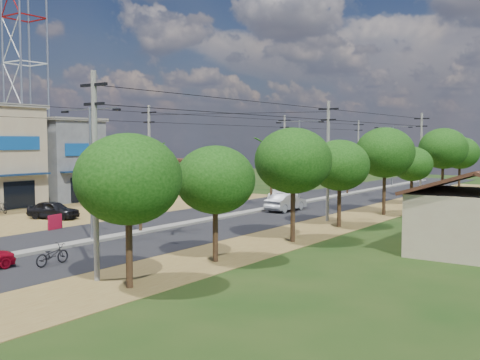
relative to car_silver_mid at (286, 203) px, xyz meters
The scene contains 35 objects.
ground 19.60m from the car_silver_mid, 95.31° to the right, with size 160.00×160.00×0.00m, color black.
road 4.90m from the car_silver_mid, 111.96° to the right, with size 12.00×110.00×0.04m, color black.
median 2.44m from the car_silver_mid, 140.43° to the right, with size 1.00×90.00×0.18m, color #605E56.
dirt_lot_west 20.38m from the car_silver_mid, 145.63° to the right, with size 18.00×46.00×0.04m, color brown.
dirt_shoulder_east 8.09m from the car_silver_mid, 33.93° to the right, with size 5.00×90.00×0.03m, color brown.
shophouse_grey 24.66m from the car_silver_mid, 166.99° to the right, with size 9.00×6.40×8.30m.
low_shed 23.29m from the car_silver_mid, 168.84° to the left, with size 10.40×10.40×3.95m.
telecom_tower 34.61m from the car_silver_mid, 169.20° to the right, with size 3.80×3.80×43.00m.
tree_east_a 26.89m from the car_silver_mid, 73.22° to the right, with size 4.40×4.40×6.37m.
tree_east_b 21.16m from the car_silver_mid, 69.00° to the right, with size 4.00×4.00×5.83m.
tree_east_c 15.34m from the car_silver_mid, 57.75° to the right, with size 4.60×4.60×6.83m.
tree_east_d 10.03m from the car_silver_mid, 35.93° to the right, with size 4.20×4.20×6.13m.
tree_east_e 9.26m from the car_silver_mid, 17.81° to the left, with size 4.80×4.80×7.14m.
tree_east_f 13.22m from the car_silver_mid, 54.88° to the left, with size 3.80×3.80×5.52m.
tree_east_g 20.65m from the car_silver_mid, 66.65° to the left, with size 5.00×5.00×7.38m.
tree_east_h 27.87m from the car_silver_mid, 73.83° to the left, with size 4.40×4.40×6.52m.
palm_median_near 16.32m from the car_silver_mid, 96.67° to the right, with size 2.00×2.00×6.15m.
palm_median_mid 5.48m from the car_silver_mid, 164.55° to the left, with size 2.00×2.00×6.55m.
palm_median_far 17.20m from the car_silver_mid, 96.27° to the left, with size 2.00×2.00×5.85m.
streetlight_near 19.99m from the car_silver_mid, 95.31° to the right, with size 5.10×0.18×8.00m.
streetlight_mid 7.06m from the car_silver_mid, 108.25° to the left, with size 5.10×0.18×8.00m.
streetlight_far 30.82m from the car_silver_mid, 93.40° to the left, with size 5.10×0.18×8.00m.
utility_pole_w_b 12.25m from the car_silver_mid, 139.61° to the right, with size 1.60×0.24×9.00m.
utility_pole_w_c 17.44m from the car_silver_mid, 121.29° to the left, with size 1.60×0.24×9.00m.
utility_pole_w_d 36.80m from the car_silver_mid, 103.94° to the left, with size 1.60×0.24×9.00m.
utility_pole_e_a 26.43m from the car_silver_mid, 77.43° to the right, with size 1.60×0.24×9.00m.
utility_pole_e_b 7.79m from the car_silver_mid, 31.60° to the right, with size 1.60×0.24×9.00m.
utility_pole_e_c 19.77m from the car_silver_mid, 72.92° to the left, with size 1.60×0.24×9.00m.
car_silver_mid is the anchor object (origin of this frame).
car_white_far 8.15m from the car_silver_mid, 121.79° to the left, with size 2.24×5.52×1.60m, color silver.
car_parked_dark 19.01m from the car_silver_mid, 129.67° to the right, with size 1.64×4.08×1.39m, color black.
moto_rider_east 24.82m from the car_silver_mid, 86.35° to the right, with size 0.67×1.91×1.00m, color black.
moto_rider_west_a 4.84m from the car_silver_mid, 168.54° to the right, with size 0.61×1.74×0.92m, color black.
moto_rider_west_b 12.39m from the car_silver_mid, 122.13° to the left, with size 0.51×1.79×1.08m, color black.
roadside_sign 19.36m from the car_silver_mid, 113.34° to the right, with size 0.29×1.24×1.04m.
Camera 1 is at (26.30, -21.86, 6.05)m, focal length 42.00 mm.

